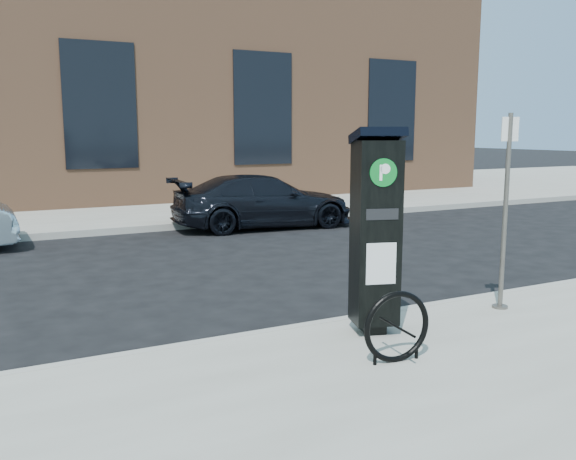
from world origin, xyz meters
TOP-DOWN VIEW (x-y plane):
  - ground at (0.00, 0.00)m, footprint 120.00×120.00m
  - sidewalk_far at (0.00, 14.00)m, footprint 60.00×12.00m
  - curb_near at (0.00, -0.02)m, footprint 60.00×0.12m
  - curb_far at (0.00, 8.02)m, footprint 60.00×0.12m
  - building at (-0.00, 17.00)m, footprint 28.00×10.05m
  - parking_kiosk at (0.47, -0.58)m, footprint 0.61×0.57m
  - sign_pole at (2.39, -0.54)m, footprint 0.20×0.19m
  - bike_rack at (0.17, -1.39)m, footprint 0.69×0.13m
  - car_dark at (2.87, 7.40)m, footprint 4.51×2.15m

SIDE VIEW (x-z plane):
  - ground at x=0.00m, z-range 0.00..0.00m
  - sidewalk_far at x=0.00m, z-range 0.00..0.15m
  - curb_near at x=0.00m, z-range -0.01..0.15m
  - curb_far at x=0.00m, z-range -0.01..0.15m
  - bike_rack at x=0.17m, z-range 0.14..0.83m
  - car_dark at x=2.87m, z-range 0.00..1.27m
  - parking_kiosk at x=0.47m, z-range 0.18..2.37m
  - sign_pole at x=2.39m, z-range 0.14..2.50m
  - building at x=0.00m, z-range 0.02..8.27m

